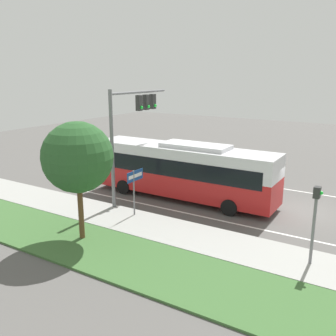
{
  "coord_description": "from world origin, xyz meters",
  "views": [
    {
      "loc": [
        -20.33,
        -3.81,
        7.35
      ],
      "look_at": [
        -1.53,
        7.75,
        1.76
      ],
      "focal_mm": 40.0,
      "sensor_mm": 36.0,
      "label": 1
    }
  ],
  "objects_px": {
    "street_sign": "(135,183)",
    "pedestrian_signal": "(315,213)",
    "signal_gantry": "(132,120)",
    "bus": "(182,168)"
  },
  "relations": [
    {
      "from": "street_sign",
      "to": "pedestrian_signal",
      "type": "bearing_deg",
      "value": -94.17
    },
    {
      "from": "bus",
      "to": "street_sign",
      "type": "xyz_separation_m",
      "value": [
        -3.86,
        0.66,
        -0.04
      ]
    },
    {
      "from": "bus",
      "to": "signal_gantry",
      "type": "distance_m",
      "value": 4.13
    },
    {
      "from": "signal_gantry",
      "to": "pedestrian_signal",
      "type": "bearing_deg",
      "value": -104.64
    },
    {
      "from": "street_sign",
      "to": "bus",
      "type": "bearing_deg",
      "value": -9.73
    },
    {
      "from": "pedestrian_signal",
      "to": "street_sign",
      "type": "xyz_separation_m",
      "value": [
        0.66,
        8.99,
        -0.37
      ]
    },
    {
      "from": "bus",
      "to": "signal_gantry",
      "type": "xyz_separation_m",
      "value": [
        -1.71,
        2.39,
        2.9
      ]
    },
    {
      "from": "signal_gantry",
      "to": "pedestrian_signal",
      "type": "height_order",
      "value": "signal_gantry"
    },
    {
      "from": "signal_gantry",
      "to": "pedestrian_signal",
      "type": "relative_size",
      "value": 2.01
    },
    {
      "from": "pedestrian_signal",
      "to": "signal_gantry",
      "type": "bearing_deg",
      "value": 75.36
    }
  ]
}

